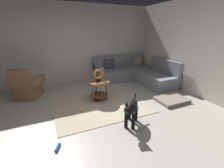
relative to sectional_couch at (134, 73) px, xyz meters
The scene contains 13 objects.
ground_plane 2.85m from the sectional_couch, 134.48° to the right, with size 6.00×6.00×0.10m, color #B7B2A8.
wall_back 2.43m from the sectional_couch, 155.18° to the left, with size 6.00×0.12×2.70m, color silver.
wall_right 2.47m from the sectional_couch, 64.73° to the right, with size 0.12×6.00×2.70m, color silver.
area_rug 2.28m from the sectional_couch, 144.24° to the right, with size 2.30×1.90×0.01m, color #BCAD93.
sectional_couch is the anchor object (origin of this frame).
armchair 3.56m from the sectional_couch, behind, with size 0.97×0.87×0.88m.
side_table 2.05m from the sectional_couch, 149.40° to the right, with size 0.60×0.60×0.54m.
torus_sculpture 2.09m from the sectional_couch, 149.40° to the right, with size 0.28×0.08×0.33m.
dog_bed_mat 1.96m from the sectional_couch, 90.16° to the right, with size 0.80×0.60×0.09m, color gray.
dog 2.91m from the sectional_couch, 122.85° to the right, with size 0.61×0.66×0.63m.
dog_toy_ball 2.82m from the sectional_couch, 147.40° to the right, with size 0.09×0.09×0.09m, color orange.
dog_toy_rope 3.93m from the sectional_couch, 139.82° to the right, with size 0.05×0.05×0.18m, color blue.
dog_toy_bone 2.20m from the sectional_couch, 149.91° to the right, with size 0.18×0.06×0.06m, color red.
Camera 1 is at (-1.01, -2.70, 1.83)m, focal length 24.56 mm.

